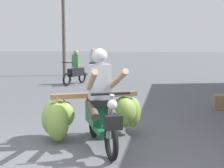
# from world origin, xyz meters

# --- Properties ---
(ground_plane) EXTENTS (120.00, 120.00, 0.00)m
(ground_plane) POSITION_xyz_m (0.00, 0.00, 0.00)
(ground_plane) COLOR #56595E
(motorbike_main_loaded) EXTENTS (1.78, 1.96, 1.58)m
(motorbike_main_loaded) POSITION_xyz_m (0.25, 1.16, 0.50)
(motorbike_main_loaded) COLOR black
(motorbike_main_loaded) RESTS_ON ground
(motorbike_distant_ahead_left) EXTENTS (0.50, 1.62, 1.40)m
(motorbike_distant_ahead_left) POSITION_xyz_m (-2.42, 12.74, 0.57)
(motorbike_distant_ahead_left) COLOR black
(motorbike_distant_ahead_left) RESTS_ON ground
(motorbike_distant_ahead_right) EXTENTS (0.67, 1.57, 1.40)m
(motorbike_distant_ahead_right) POSITION_xyz_m (-2.14, 8.49, 0.57)
(motorbike_distant_ahead_right) COLOR black
(motorbike_distant_ahead_right) RESTS_ON ground
(utility_pole) EXTENTS (0.18, 0.18, 6.06)m
(utility_pole) POSITION_xyz_m (-3.72, 11.84, 3.03)
(utility_pole) COLOR brown
(utility_pole) RESTS_ON ground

